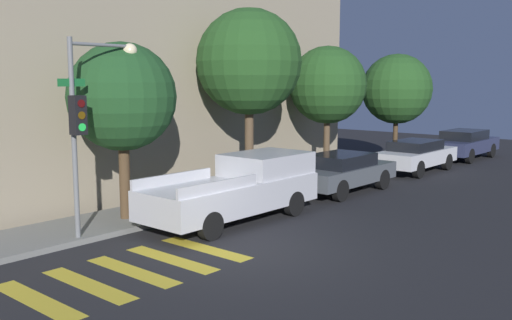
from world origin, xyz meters
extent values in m
plane|color=black|center=(0.00, 0.00, 0.00)|extent=(60.00, 60.00, 0.00)
cube|color=slate|center=(0.00, 4.33, 0.07)|extent=(26.00, 2.26, 0.14)
cube|color=gray|center=(0.00, 8.86, 3.71)|extent=(26.00, 6.00, 7.42)
cube|color=gold|center=(-4.48, 0.80, 0.00)|extent=(0.45, 2.60, 0.00)
cube|color=gold|center=(-3.45, 0.80, 0.00)|extent=(0.45, 2.60, 0.00)
cube|color=gold|center=(-2.43, 0.80, 0.00)|extent=(0.45, 2.60, 0.00)
cube|color=gold|center=(-1.40, 0.80, 0.00)|extent=(0.45, 2.60, 0.00)
cube|color=gold|center=(-0.37, 0.80, 0.00)|extent=(0.45, 2.60, 0.00)
cylinder|color=slate|center=(-2.00, 3.45, 2.41)|extent=(0.12, 0.12, 4.83)
cube|color=black|center=(-2.00, 3.24, 3.05)|extent=(0.30, 0.30, 0.90)
cylinder|color=#4C0C0C|center=(-2.00, 3.08, 3.32)|extent=(0.18, 0.02, 0.18)
cylinder|color=#593D0A|center=(-2.00, 3.08, 3.05)|extent=(0.18, 0.02, 0.18)
cylinder|color=#26E54C|center=(-2.00, 3.08, 2.78)|extent=(0.18, 0.02, 0.18)
cube|color=#19662D|center=(-2.00, 3.45, 3.79)|extent=(0.70, 0.02, 0.18)
cylinder|color=slate|center=(-1.17, 3.45, 4.68)|extent=(1.67, 0.08, 0.08)
sphere|color=#F9E5B2|center=(-0.33, 3.45, 4.58)|extent=(0.36, 0.36, 0.36)
cube|color=#BCBCC1|center=(1.89, 2.10, 0.74)|extent=(5.39, 1.93, 0.78)
cube|color=#BCBCC1|center=(3.38, 2.10, 1.45)|extent=(2.42, 1.78, 0.63)
cube|color=#BCBCC1|center=(0.55, 2.95, 1.27)|extent=(2.69, 0.08, 0.28)
cube|color=#BCBCC1|center=(0.55, 1.25, 1.27)|extent=(2.69, 0.08, 0.28)
cylinder|color=black|center=(3.56, 2.98, 0.36)|extent=(0.71, 0.22, 0.71)
cylinder|color=black|center=(3.56, 1.22, 0.36)|extent=(0.71, 0.22, 0.71)
cylinder|color=black|center=(0.22, 2.98, 0.36)|extent=(0.71, 0.22, 0.71)
cylinder|color=black|center=(0.22, 1.22, 0.36)|extent=(0.71, 0.22, 0.71)
cube|color=#4C5156|center=(7.46, 2.10, 0.64)|extent=(4.45, 1.83, 0.56)
cube|color=black|center=(7.35, 2.10, 1.13)|extent=(2.31, 1.61, 0.43)
cylinder|color=black|center=(8.84, 2.93, 0.36)|extent=(0.71, 0.22, 0.71)
cylinder|color=black|center=(8.84, 1.27, 0.36)|extent=(0.71, 0.22, 0.71)
cylinder|color=black|center=(6.08, 2.93, 0.36)|extent=(0.71, 0.22, 0.71)
cylinder|color=black|center=(6.08, 1.27, 0.36)|extent=(0.71, 0.22, 0.71)
cube|color=silver|center=(13.27, 2.10, 0.65)|extent=(4.51, 1.73, 0.60)
cube|color=black|center=(13.15, 2.10, 1.15)|extent=(2.34, 1.52, 0.40)
cylinder|color=black|center=(14.66, 2.87, 0.36)|extent=(0.71, 0.22, 0.71)
cylinder|color=black|center=(14.66, 1.33, 0.36)|extent=(0.71, 0.22, 0.71)
cylinder|color=black|center=(11.87, 2.87, 0.36)|extent=(0.71, 0.22, 0.71)
cylinder|color=black|center=(11.87, 1.33, 0.36)|extent=(0.71, 0.22, 0.71)
cube|color=#2D3351|center=(18.69, 2.10, 0.67)|extent=(4.70, 1.78, 0.62)
cube|color=black|center=(18.57, 2.10, 1.21)|extent=(2.44, 1.57, 0.46)
cylinder|color=black|center=(20.15, 2.90, 0.36)|extent=(0.71, 0.22, 0.71)
cylinder|color=black|center=(20.15, 1.30, 0.36)|extent=(0.71, 0.22, 0.71)
cylinder|color=black|center=(17.24, 2.90, 0.36)|extent=(0.71, 0.22, 0.71)
cylinder|color=black|center=(17.24, 1.30, 0.36)|extent=(0.71, 0.22, 0.71)
cylinder|color=#4C3823|center=(-0.09, 4.17, 1.17)|extent=(0.29, 0.29, 2.34)
sphere|color=#1E4721|center=(-0.09, 4.17, 3.42)|extent=(2.87, 2.87, 2.87)
cylinder|color=brown|center=(4.96, 4.17, 1.57)|extent=(0.30, 0.30, 3.15)
sphere|color=#234C1E|center=(4.96, 4.17, 4.45)|extent=(3.48, 3.48, 3.48)
cylinder|color=brown|center=(9.58, 4.17, 1.27)|extent=(0.25, 0.25, 2.54)
sphere|color=#234C1E|center=(9.58, 4.17, 3.67)|extent=(3.03, 3.03, 3.03)
cylinder|color=#4C3823|center=(15.36, 4.17, 1.12)|extent=(0.22, 0.22, 2.24)
sphere|color=#234C1E|center=(15.36, 4.17, 3.46)|extent=(3.26, 3.26, 3.26)
camera|label=1|loc=(-9.20, -8.39, 3.82)|focal=40.00mm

